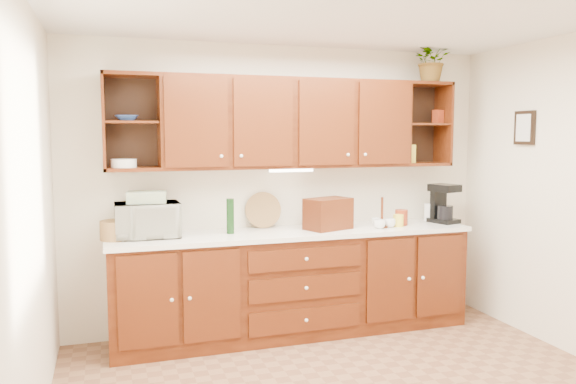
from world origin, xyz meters
TOP-DOWN VIEW (x-y plane):
  - ceiling at (0.00, 0.00)m, footprint 4.00×4.00m
  - back_wall at (0.00, 1.75)m, footprint 4.00×0.00m
  - left_wall at (-2.00, 0.00)m, footprint 0.00×3.50m
  - base_cabinets at (0.00, 1.45)m, footprint 3.20×0.60m
  - countertop at (0.00, 1.44)m, footprint 3.24×0.64m
  - upper_cabinets at (0.01, 1.59)m, footprint 3.20×0.33m
  - undercabinet_light at (0.00, 1.53)m, footprint 0.40×0.05m
  - framed_picture at (1.98, 0.90)m, footprint 0.03×0.24m
  - wicker_basket at (-1.52, 1.47)m, footprint 0.25×0.25m
  - microwave at (-1.27, 1.51)m, footprint 0.53×0.36m
  - towel_stack at (-1.27, 1.51)m, footprint 0.34×0.27m
  - wine_bottle at (-0.57, 1.47)m, footprint 0.08×0.08m
  - woven_tray at (-0.22, 1.68)m, footprint 0.34×0.11m
  - bread_box at (0.31, 1.42)m, footprint 0.46×0.38m
  - mug_tree at (0.82, 1.35)m, footprint 0.25×0.25m
  - canister_red at (1.06, 1.43)m, footprint 0.12×0.12m
  - canister_white at (1.43, 1.56)m, footprint 0.09×0.09m
  - canister_yellow at (0.99, 1.35)m, footprint 0.11×0.11m
  - coffee_maker at (1.52, 1.45)m, footprint 0.27×0.31m
  - bowl_stack at (-1.40, 1.58)m, footprint 0.19×0.19m
  - plate_stack at (-1.44, 1.56)m, footprint 0.26×0.26m
  - pantry_box_yellow at (1.22, 1.56)m, footprint 0.12×0.11m
  - pantry_box_red at (1.52, 1.57)m, footprint 0.10×0.09m
  - potted_plant at (1.42, 1.54)m, footprint 0.37×0.32m

SIDE VIEW (x-z plane):
  - base_cabinets at x=0.00m, z-range 0.00..0.90m
  - countertop at x=0.00m, z-range 0.90..0.94m
  - woven_tray at x=-0.22m, z-range 0.79..1.11m
  - mug_tree at x=0.82m, z-range 0.84..1.12m
  - canister_yellow at x=0.99m, z-range 0.94..1.05m
  - canister_red at x=1.06m, z-range 0.94..1.08m
  - wicker_basket at x=-1.52m, z-range 0.94..1.10m
  - canister_white at x=1.43m, z-range 0.94..1.11m
  - bread_box at x=0.31m, z-range 0.94..1.22m
  - microwave at x=-1.27m, z-range 0.94..1.23m
  - wine_bottle at x=-0.57m, z-range 0.94..1.24m
  - coffee_maker at x=1.52m, z-range 0.93..1.31m
  - towel_stack at x=-1.27m, z-range 1.23..1.32m
  - back_wall at x=0.00m, z-range -0.70..3.30m
  - left_wall at x=-2.00m, z-range -0.45..3.05m
  - undercabinet_light at x=0.00m, z-range 1.46..1.48m
  - plate_stack at x=-1.44m, z-range 1.52..1.59m
  - pantry_box_yellow at x=1.22m, z-range 1.52..1.69m
  - framed_picture at x=1.98m, z-range 1.70..2.00m
  - upper_cabinets at x=0.01m, z-range 1.49..2.29m
  - bowl_stack at x=-1.40m, z-range 1.90..1.95m
  - pantry_box_red at x=1.52m, z-range 1.90..2.03m
  - potted_plant at x=1.42m, z-range 2.29..2.70m
  - ceiling at x=0.00m, z-range 2.60..2.60m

